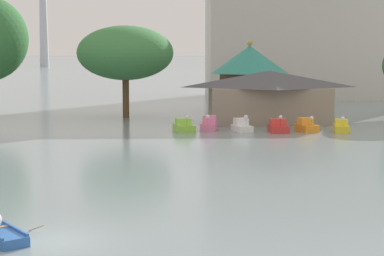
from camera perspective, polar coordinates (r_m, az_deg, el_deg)
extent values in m
plane|color=gray|center=(27.69, -12.03, -9.57)|extent=(2000.00, 2000.00, 0.00)
cube|color=#2D60AD|center=(28.69, -15.25, -8.13)|extent=(2.05, 2.85, 0.10)
cylinder|color=tan|center=(29.23, -13.43, -8.43)|extent=(1.17, 1.63, 0.76)
cube|color=#8CCC3F|center=(63.16, -0.69, -0.01)|extent=(2.18, 2.84, 0.65)
cube|color=#A0E24F|center=(63.39, -0.76, 0.57)|extent=(1.62, 1.43, 0.57)
cylinder|color=#8CCC3F|center=(62.11, -0.45, 0.47)|extent=(0.14, 0.14, 0.63)
sphere|color=white|center=(62.06, -0.45, 0.93)|extent=(0.37, 0.37, 0.37)
cube|color=pink|center=(64.07, 1.48, 0.12)|extent=(1.89, 2.56, 0.72)
cube|color=pink|center=(64.28, 1.52, 0.77)|extent=(1.42, 1.27, 0.69)
cylinder|color=pink|center=(63.09, 1.36, 0.58)|extent=(0.14, 0.14, 0.51)
sphere|color=white|center=(63.05, 1.36, 0.99)|extent=(0.38, 0.38, 0.38)
cube|color=white|center=(63.50, 4.31, -0.02)|extent=(1.98, 2.78, 0.58)
cube|color=white|center=(63.72, 4.22, 0.56)|extent=(1.44, 1.39, 0.65)
cylinder|color=white|center=(62.49, 4.64, 0.45)|extent=(0.14, 0.14, 0.70)
sphere|color=white|center=(62.44, 4.64, 0.95)|extent=(0.39, 0.39, 0.39)
cube|color=red|center=(63.09, 7.41, -0.07)|extent=(1.74, 2.53, 0.66)
cube|color=#E8423C|center=(63.32, 7.37, 0.53)|extent=(1.45, 1.16, 0.59)
cylinder|color=red|center=(62.04, 7.60, 0.46)|extent=(0.14, 0.14, 0.73)
sphere|color=white|center=(61.99, 7.61, 0.94)|extent=(0.31, 0.31, 0.31)
cube|color=orange|center=(64.17, 9.80, 0.01)|extent=(2.04, 2.79, 0.67)
cube|color=gold|center=(64.38, 9.69, 0.61)|extent=(1.48, 1.40, 0.62)
cylinder|color=orange|center=(63.22, 10.22, 0.46)|extent=(0.14, 0.14, 0.55)
sphere|color=white|center=(63.17, 10.23, 0.86)|extent=(0.34, 0.34, 0.34)
cube|color=yellow|center=(64.51, 12.69, -0.04)|extent=(1.80, 2.96, 0.63)
cube|color=yellow|center=(64.79, 12.68, 0.51)|extent=(1.34, 1.42, 0.53)
cylinder|color=yellow|center=(63.35, 12.79, 0.37)|extent=(0.14, 0.14, 0.53)
sphere|color=white|center=(63.30, 12.80, 0.78)|extent=(0.38, 0.38, 0.38)
cube|color=gray|center=(71.31, 6.59, 1.98)|extent=(12.44, 7.10, 3.79)
pyramid|color=#4C4C51|center=(71.13, 6.62, 4.21)|extent=(13.43, 8.17, 1.76)
cylinder|color=brown|center=(83.74, 4.94, 3.05)|extent=(7.51, 7.51, 4.83)
cone|color=teal|center=(83.58, 4.97, 5.87)|extent=(9.68, 9.68, 3.42)
sphere|color=#B7993D|center=(83.58, 4.99, 7.28)|extent=(0.70, 0.70, 0.70)
cylinder|color=brown|center=(75.88, -5.69, 2.48)|extent=(0.75, 0.75, 4.33)
ellipsoid|color=#3D7F42|center=(75.68, -5.74, 6.43)|extent=(10.89, 10.89, 6.14)
cube|color=beige|center=(110.61, 10.77, 8.02)|extent=(35.86, 15.31, 20.99)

